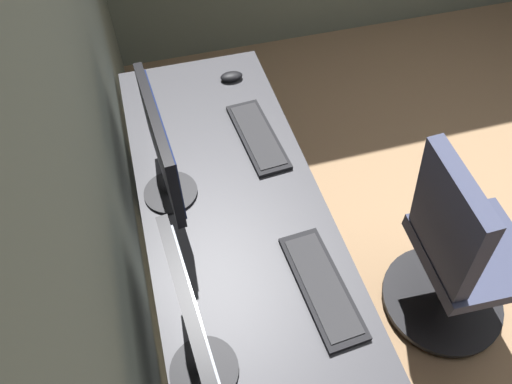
# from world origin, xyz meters

# --- Properties ---
(wall_back) EXTENTS (4.99, 0.10, 2.60)m
(wall_back) POSITION_xyz_m (0.00, 2.04, 1.30)
(wall_back) COLOR slate
(wall_back) RESTS_ON ground
(desk) EXTENTS (2.05, 0.66, 0.73)m
(desk) POSITION_xyz_m (0.08, 1.64, 0.66)
(desk) COLOR #38383D
(desk) RESTS_ON ground
(drawer_pedestal) EXTENTS (0.40, 0.51, 0.69)m
(drawer_pedestal) POSITION_xyz_m (0.54, 1.67, 0.35)
(drawer_pedestal) COLOR #38383D
(drawer_pedestal) RESTS_ON ground
(monitor_primary) EXTENTS (0.49, 0.20, 0.42)m
(monitor_primary) POSITION_xyz_m (0.33, 1.85, 0.97)
(monitor_primary) COLOR black
(monitor_primary) RESTS_ON desk
(monitor_secondary) EXTENTS (0.49, 0.20, 0.45)m
(monitor_secondary) POSITION_xyz_m (-0.35, 1.86, 0.99)
(monitor_secondary) COLOR black
(monitor_secondary) RESTS_ON desk
(keyboard_main) EXTENTS (0.43, 0.17, 0.02)m
(keyboard_main) POSITION_xyz_m (0.52, 1.46, 0.74)
(keyboard_main) COLOR black
(keyboard_main) RESTS_ON desk
(keyboard_spare) EXTENTS (0.43, 0.16, 0.02)m
(keyboard_spare) POSITION_xyz_m (-0.19, 1.45, 0.74)
(keyboard_spare) COLOR black
(keyboard_spare) RESTS_ON desk
(mouse_main) EXTENTS (0.06, 0.10, 0.03)m
(mouse_main) POSITION_xyz_m (0.92, 1.47, 0.75)
(mouse_main) COLOR black
(mouse_main) RESTS_ON desk
(office_chair) EXTENTS (0.56, 0.57, 0.97)m
(office_chair) POSITION_xyz_m (-0.09, 0.79, 0.46)
(office_chair) COLOR #383D56
(office_chair) RESTS_ON ground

